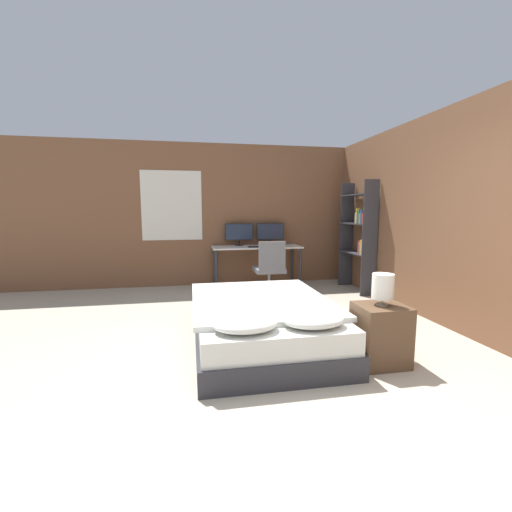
{
  "coord_description": "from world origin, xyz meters",
  "views": [
    {
      "loc": [
        -0.94,
        -2.31,
        1.45
      ],
      "look_at": [
        0.04,
        2.81,
        0.75
      ],
      "focal_mm": 24.0,
      "sensor_mm": 36.0,
      "label": 1
    }
  ],
  "objects_px": {
    "desk": "(257,251)",
    "keyboard": "(259,247)",
    "bedside_lamp": "(383,287)",
    "monitor_right": "(270,232)",
    "office_chair": "(270,273)",
    "monitor_left": "(239,233)",
    "bookshelf": "(360,231)",
    "bed": "(262,322)",
    "nightstand": "(380,335)",
    "computer_mouse": "(274,246)"
  },
  "relations": [
    {
      "from": "keyboard",
      "to": "office_chair",
      "type": "bearing_deg",
      "value": -80.09
    },
    {
      "from": "bed",
      "to": "monitor_right",
      "type": "height_order",
      "value": "monitor_right"
    },
    {
      "from": "desk",
      "to": "computer_mouse",
      "type": "bearing_deg",
      "value": -34.01
    },
    {
      "from": "bookshelf",
      "to": "desk",
      "type": "bearing_deg",
      "value": 156.74
    },
    {
      "from": "office_chair",
      "to": "computer_mouse",
      "type": "bearing_deg",
      "value": 69.64
    },
    {
      "from": "bedside_lamp",
      "to": "keyboard",
      "type": "bearing_deg",
      "value": 98.88
    },
    {
      "from": "nightstand",
      "to": "monitor_left",
      "type": "height_order",
      "value": "monitor_left"
    },
    {
      "from": "bed",
      "to": "office_chair",
      "type": "distance_m",
      "value": 2.18
    },
    {
      "from": "monitor_left",
      "to": "monitor_right",
      "type": "distance_m",
      "value": 0.62
    },
    {
      "from": "bedside_lamp",
      "to": "keyboard",
      "type": "relative_size",
      "value": 0.77
    },
    {
      "from": "bedside_lamp",
      "to": "keyboard",
      "type": "height_order",
      "value": "bedside_lamp"
    },
    {
      "from": "keyboard",
      "to": "desk",
      "type": "bearing_deg",
      "value": 90.0
    },
    {
      "from": "desk",
      "to": "nightstand",
      "type": "bearing_deg",
      "value": -81.6
    },
    {
      "from": "bed",
      "to": "monitor_left",
      "type": "height_order",
      "value": "monitor_left"
    },
    {
      "from": "bed",
      "to": "bedside_lamp",
      "type": "bearing_deg",
      "value": -34.39
    },
    {
      "from": "bookshelf",
      "to": "monitor_right",
      "type": "bearing_deg",
      "value": 146.46
    },
    {
      "from": "desk",
      "to": "bookshelf",
      "type": "relative_size",
      "value": 0.86
    },
    {
      "from": "bed",
      "to": "monitor_left",
      "type": "relative_size",
      "value": 3.8
    },
    {
      "from": "monitor_left",
      "to": "monitor_right",
      "type": "xyz_separation_m",
      "value": [
        0.62,
        0.0,
        0.0
      ]
    },
    {
      "from": "nightstand",
      "to": "desk",
      "type": "distance_m",
      "value": 3.55
    },
    {
      "from": "monitor_right",
      "to": "office_chair",
      "type": "distance_m",
      "value": 1.12
    },
    {
      "from": "monitor_left",
      "to": "monitor_right",
      "type": "relative_size",
      "value": 1.0
    },
    {
      "from": "desk",
      "to": "office_chair",
      "type": "distance_m",
      "value": 0.77
    },
    {
      "from": "bedside_lamp",
      "to": "monitor_left",
      "type": "distance_m",
      "value": 3.79
    },
    {
      "from": "computer_mouse",
      "to": "bookshelf",
      "type": "bearing_deg",
      "value": -20.88
    },
    {
      "from": "bedside_lamp",
      "to": "computer_mouse",
      "type": "relative_size",
      "value": 4.25
    },
    {
      "from": "office_chair",
      "to": "bedside_lamp",
      "type": "bearing_deg",
      "value": -81.32
    },
    {
      "from": "monitor_right",
      "to": "computer_mouse",
      "type": "xyz_separation_m",
      "value": [
        -0.03,
        -0.39,
        -0.23
      ]
    },
    {
      "from": "bedside_lamp",
      "to": "office_chair",
      "type": "height_order",
      "value": "office_chair"
    },
    {
      "from": "nightstand",
      "to": "bookshelf",
      "type": "height_order",
      "value": "bookshelf"
    },
    {
      "from": "bedside_lamp",
      "to": "monitor_right",
      "type": "xyz_separation_m",
      "value": [
        -0.21,
        3.69,
        0.27
      ]
    },
    {
      "from": "monitor_right",
      "to": "desk",
      "type": "bearing_deg",
      "value": -147.82
    },
    {
      "from": "bedside_lamp",
      "to": "desk",
      "type": "height_order",
      "value": "bedside_lamp"
    },
    {
      "from": "keyboard",
      "to": "bookshelf",
      "type": "bearing_deg",
      "value": -17.67
    },
    {
      "from": "desk",
      "to": "keyboard",
      "type": "height_order",
      "value": "keyboard"
    },
    {
      "from": "desk",
      "to": "office_chair",
      "type": "bearing_deg",
      "value": -82.72
    },
    {
      "from": "monitor_right",
      "to": "office_chair",
      "type": "relative_size",
      "value": 0.58
    },
    {
      "from": "keyboard",
      "to": "office_chair",
      "type": "xyz_separation_m",
      "value": [
        0.09,
        -0.52,
        -0.4
      ]
    },
    {
      "from": "monitor_right",
      "to": "bedside_lamp",
      "type": "bearing_deg",
      "value": -86.79
    },
    {
      "from": "bedside_lamp",
      "to": "computer_mouse",
      "type": "height_order",
      "value": "bedside_lamp"
    },
    {
      "from": "keyboard",
      "to": "monitor_left",
      "type": "bearing_deg",
      "value": 128.72
    },
    {
      "from": "bedside_lamp",
      "to": "office_chair",
      "type": "bearing_deg",
      "value": 98.68
    },
    {
      "from": "monitor_right",
      "to": "office_chair",
      "type": "height_order",
      "value": "monitor_right"
    },
    {
      "from": "monitor_left",
      "to": "office_chair",
      "type": "xyz_separation_m",
      "value": [
        0.4,
        -0.9,
        -0.63
      ]
    },
    {
      "from": "bedside_lamp",
      "to": "desk",
      "type": "relative_size",
      "value": 0.18
    },
    {
      "from": "computer_mouse",
      "to": "bookshelf",
      "type": "xyz_separation_m",
      "value": [
        1.43,
        -0.55,
        0.3
      ]
    },
    {
      "from": "nightstand",
      "to": "office_chair",
      "type": "relative_size",
      "value": 0.61
    },
    {
      "from": "bedside_lamp",
      "to": "monitor_right",
      "type": "distance_m",
      "value": 3.7
    },
    {
      "from": "desk",
      "to": "keyboard",
      "type": "xyz_separation_m",
      "value": [
        0.0,
        -0.19,
        0.1
      ]
    },
    {
      "from": "desk",
      "to": "keyboard",
      "type": "bearing_deg",
      "value": -90.0
    }
  ]
}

